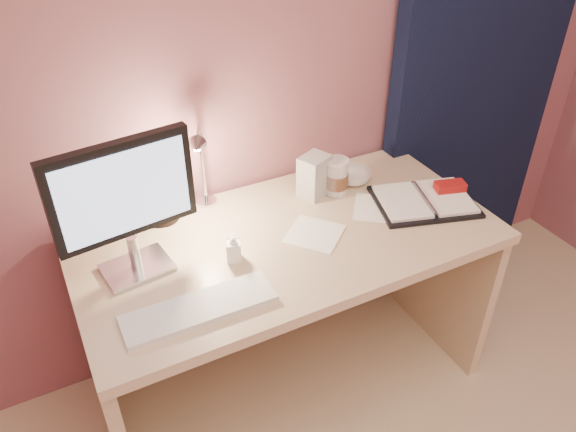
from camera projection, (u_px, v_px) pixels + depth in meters
name	position (u px, v px, depth m)	size (l,w,h in m)	color
room	(466.00, 45.00, 2.22)	(3.50, 3.50, 3.50)	#C6B28E
desk	(279.00, 274.00, 2.05)	(1.40, 0.70, 0.73)	#C2B089
monitor	(123.00, 198.00, 1.58)	(0.41, 0.17, 0.44)	silver
keyboard	(200.00, 308.00, 1.58)	(0.44, 0.13, 0.02)	silver
planner	(426.00, 199.00, 2.02)	(0.41, 0.35, 0.05)	black
paper_b	(379.00, 208.00, 2.00)	(0.17, 0.17, 0.00)	white
paper_c	(314.00, 234.00, 1.88)	(0.17, 0.17, 0.00)	white
coffee_cup	(337.00, 177.00, 2.05)	(0.09, 0.09, 0.14)	silver
clear_cup	(334.00, 178.00, 2.05)	(0.07, 0.07, 0.13)	white
bowl	(353.00, 177.00, 2.14)	(0.14, 0.14, 0.04)	silver
lotion_bottle	(233.00, 247.00, 1.74)	(0.05, 0.05, 0.10)	silver
dark_jar	(159.00, 198.00, 1.90)	(0.12, 0.12, 0.17)	black
product_box	(314.00, 176.00, 2.03)	(0.11, 0.08, 0.16)	beige
desk_lamp	(219.00, 160.00, 1.87)	(0.13, 0.20, 0.33)	silver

